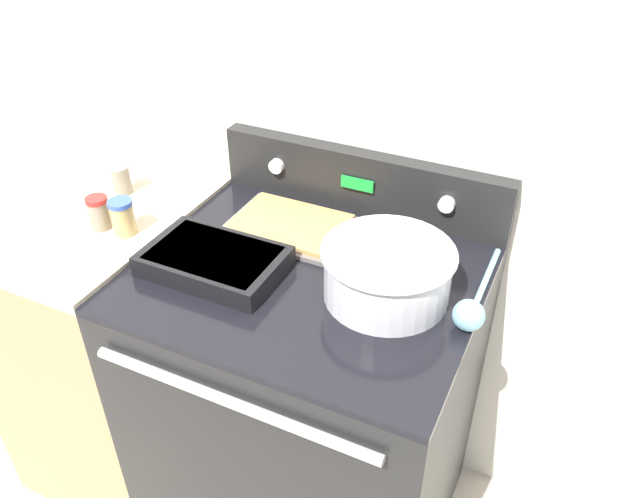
{
  "coord_description": "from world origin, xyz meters",
  "views": [
    {
      "loc": [
        0.52,
        -0.7,
        1.81
      ],
      "look_at": [
        0.02,
        0.36,
        1.0
      ],
      "focal_mm": 35.0,
      "sensor_mm": 36.0,
      "label": 1
    }
  ],
  "objects": [
    {
      "name": "side_counter",
      "position": [
        -0.65,
        0.34,
        0.47
      ],
      "size": [
        0.5,
        0.68,
        0.95
      ],
      "color": "tan",
      "rests_on": "ground_plane"
    },
    {
      "name": "spice_jar_white_cap",
      "position": [
        -0.62,
        0.44,
        1.0
      ],
      "size": [
        0.05,
        0.05,
        0.09
      ],
      "color": "gray",
      "rests_on": "side_counter"
    },
    {
      "name": "stove_range",
      "position": [
        0.0,
        0.34,
        0.47
      ],
      "size": [
        0.79,
        0.71,
        0.94
      ],
      "color": "black",
      "rests_on": "ground_plane"
    },
    {
      "name": "control_panel",
      "position": [
        0.0,
        0.66,
        1.02
      ],
      "size": [
        0.79,
        0.07,
        0.17
      ],
      "color": "black",
      "rests_on": "stove_range"
    },
    {
      "name": "spice_jar_blue_cap",
      "position": [
        -0.48,
        0.28,
        1.0
      ],
      "size": [
        0.06,
        0.06,
        0.09
      ],
      "color": "tan",
      "rests_on": "side_counter"
    },
    {
      "name": "ladle",
      "position": [
        0.38,
        0.33,
        0.97
      ],
      "size": [
        0.07,
        0.33,
        0.07
      ],
      "color": "#7AB2C6",
      "rests_on": "stove_range"
    },
    {
      "name": "spice_jar_red_cap",
      "position": [
        -0.55,
        0.27,
        0.99
      ],
      "size": [
        0.05,
        0.05,
        0.09
      ],
      "color": "gray",
      "rests_on": "side_counter"
    },
    {
      "name": "casserole_dish",
      "position": [
        -0.2,
        0.25,
        0.97
      ],
      "size": [
        0.32,
        0.21,
        0.05
      ],
      "color": "black",
      "rests_on": "stove_range"
    },
    {
      "name": "kitchen_wall",
      "position": [
        0.0,
        0.72,
        1.25
      ],
      "size": [
        8.0,
        0.05,
        2.5
      ],
      "color": "silver",
      "rests_on": "ground_plane"
    },
    {
      "name": "baking_tray",
      "position": [
        -0.13,
        0.48,
        0.95
      ],
      "size": [
        0.31,
        0.23,
        0.02
      ],
      "color": "slate",
      "rests_on": "stove_range"
    },
    {
      "name": "mixing_bowl",
      "position": [
        0.19,
        0.34,
        1.01
      ],
      "size": [
        0.29,
        0.29,
        0.12
      ],
      "color": "silver",
      "rests_on": "stove_range"
    }
  ]
}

